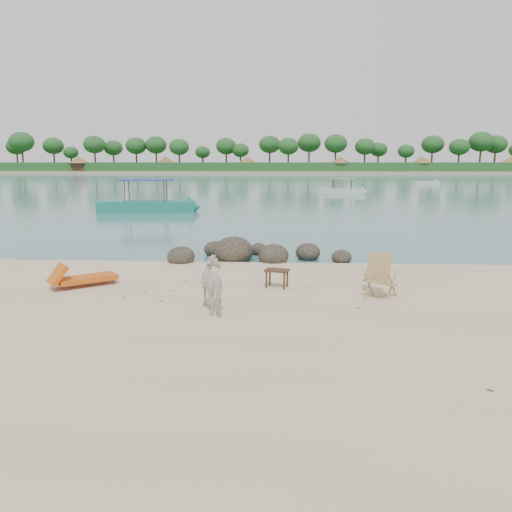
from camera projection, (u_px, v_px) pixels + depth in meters
The scene contains 12 objects.
water at pixel (277, 179), 99.08m from camera, with size 400.00×400.00×0.00m, color #386871.
far_shore at pixel (280, 171), 177.56m from camera, with size 420.00×90.00×1.40m, color tan.
far_scenery at pixel (279, 162), 144.30m from camera, with size 420.00×18.00×9.50m.
boulders at pixel (247, 254), 17.30m from camera, with size 6.20×2.75×1.02m.
cow at pixel (216, 286), 11.21m from camera, with size 0.64×1.40×1.18m, color silver.
side_table at pixel (277, 280), 13.26m from camera, with size 0.61×0.39×0.49m, color #372016, non-canonical shape.
lounge_chair at pixel (87, 276), 13.48m from camera, with size 1.91×0.67×0.57m, color #D15118, non-canonical shape.
deck_chair at pixel (381, 277), 12.26m from camera, with size 0.68×0.75×1.06m, color tan, non-canonical shape.
boat_near at pixel (146, 185), 33.89m from camera, with size 7.30×1.64×3.54m, color #187661, non-canonical shape.
boat_mid at pixel (342, 181), 53.18m from camera, with size 5.36×1.21×2.62m, color beige, non-canonical shape.
boat_far at pixel (425, 182), 74.37m from camera, with size 5.03×1.13×0.58m, color beige, non-canonical shape.
dead_leaves at pixel (242, 296), 12.60m from camera, with size 7.11×7.17×0.00m.
Camera 1 is at (1.35, -10.30, 3.34)m, focal length 35.00 mm.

